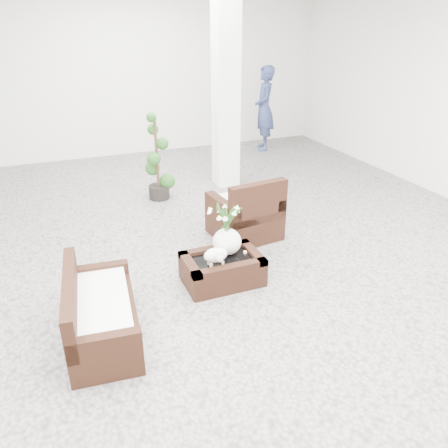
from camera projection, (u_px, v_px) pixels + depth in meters
name	position (u px, v px, depth m)	size (l,w,h in m)	color
ground	(221.00, 265.00, 5.67)	(11.00, 11.00, 0.00)	gray
column	(226.00, 88.00, 7.69)	(0.40, 0.40, 3.50)	white
coffee_table	(222.00, 270.00, 5.26)	(0.90, 0.60, 0.31)	#33190F
sheep_figurine	(216.00, 257.00, 5.02)	(0.28, 0.23, 0.21)	white
planter_narcissus	(227.00, 223.00, 5.14)	(0.44, 0.44, 0.80)	white
tealight	(245.00, 252.00, 5.30)	(0.04, 0.04, 0.03)	white
armchair	(245.00, 206.00, 6.25)	(0.85, 0.81, 0.91)	#33190F
loveseat	(102.00, 307.00, 4.27)	(1.31, 0.63, 0.70)	#33190F
topiary	(157.00, 158.00, 7.44)	(0.39, 0.39, 1.46)	#1E4716
shopper	(264.00, 109.00, 10.20)	(0.69, 0.45, 1.89)	navy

